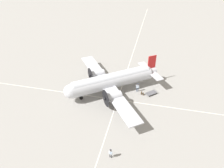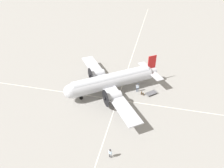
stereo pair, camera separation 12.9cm
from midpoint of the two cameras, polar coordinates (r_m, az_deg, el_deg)
The scene contains 9 objects.
ground_plane at distance 43.99m, azimuth -0.08°, elevation -1.94°, with size 300.00×300.00×0.00m, color gray.
apron_line_eastwest at distance 43.72m, azimuth 2.00°, elevation -2.22°, with size 120.00×0.16×0.01m.
apron_line_northsouth at distance 42.13m, azimuth -0.82°, elevation -3.84°, with size 0.16×120.00×0.01m.
airliner_main at distance 42.31m, azimuth -0.66°, elevation 0.79°, with size 21.05×19.15×6.18m.
crew_foreground at distance 31.94m, azimuth -0.49°, elevation -17.50°, with size 0.33×0.55×1.65m.
passenger_boarding at distance 43.62m, azimuth 6.63°, elevation -0.71°, with size 0.36×0.61×1.82m.
suitcase_near_door at distance 43.36m, azimuth 8.12°, elevation -2.61°, with size 0.36×0.15×0.47m.
suitcase_upright_spare at distance 43.54m, azimuth 7.63°, elevation -2.33°, with size 0.47×0.19×0.53m.
baggage_cart at distance 43.80m, azimuth 10.15°, elevation -2.30°, with size 2.33×2.38×0.56m.
Camera 1 is at (-34.37, -7.85, 26.31)m, focal length 35.00 mm.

